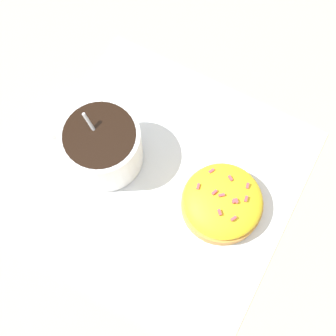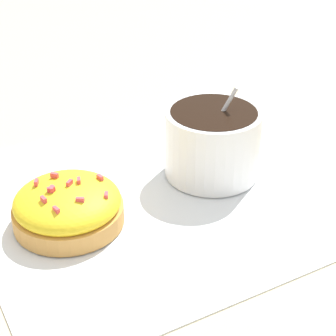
% 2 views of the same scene
% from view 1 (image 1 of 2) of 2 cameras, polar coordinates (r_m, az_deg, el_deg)
% --- Properties ---
extents(ground_plane, '(3.00, 3.00, 0.00)m').
position_cam_1_polar(ground_plane, '(0.59, -0.68, -1.67)').
color(ground_plane, '#C6B793').
extents(paper_napkin, '(0.34, 0.34, 0.00)m').
position_cam_1_polar(paper_napkin, '(0.59, -0.69, -1.62)').
color(paper_napkin, white).
rests_on(paper_napkin, ground_plane).
extents(coffee_cup, '(0.12, 0.10, 0.09)m').
position_cam_1_polar(coffee_cup, '(0.57, -7.95, 3.07)').
color(coffee_cup, white).
rests_on(coffee_cup, paper_napkin).
extents(frosted_pastry, '(0.10, 0.10, 0.04)m').
position_cam_1_polar(frosted_pastry, '(0.57, 6.47, -4.56)').
color(frosted_pastry, '#D19347').
rests_on(frosted_pastry, paper_napkin).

